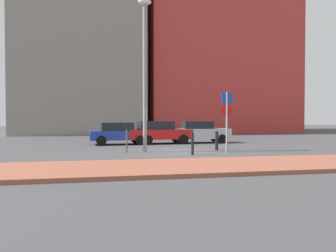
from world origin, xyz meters
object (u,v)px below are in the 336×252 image
at_px(traffic_bollard_near, 193,144).
at_px(parking_meter, 127,134).
at_px(parked_car_blue, 122,133).
at_px(parking_sign_post, 227,114).
at_px(traffic_bollard_mid, 217,141).
at_px(parked_car_red, 158,132).
at_px(parked_car_silver, 198,132).
at_px(street_lamp, 145,64).

bearing_deg(traffic_bollard_near, parking_meter, 149.92).
relative_size(parked_car_blue, parking_sign_post, 1.45).
bearing_deg(traffic_bollard_mid, traffic_bollard_near, -134.49).
bearing_deg(traffic_bollard_mid, parked_car_blue, 133.93).
xyz_separation_m(traffic_bollard_near, traffic_bollard_mid, (1.91, 1.94, -0.01)).
bearing_deg(traffic_bollard_mid, parked_car_red, 114.43).
distance_m(parked_car_blue, parking_sign_post, 8.06).
bearing_deg(traffic_bollard_near, parked_car_silver, 71.56).
height_order(parking_meter, street_lamp, street_lamp).
height_order(parked_car_blue, street_lamp, street_lamp).
xyz_separation_m(parking_meter, street_lamp, (0.94, -0.02, 3.63)).
xyz_separation_m(parking_sign_post, parking_meter, (-5.08, 0.92, -1.01)).
relative_size(parked_car_silver, street_lamp, 0.56).
bearing_deg(parked_car_red, traffic_bollard_mid, -65.57).
xyz_separation_m(parked_car_silver, traffic_bollard_near, (-2.44, -7.33, -0.26)).
bearing_deg(parked_car_blue, parking_meter, -90.51).
height_order(parking_meter, traffic_bollard_mid, parking_meter).
relative_size(parked_car_blue, parking_meter, 3.04).
bearing_deg(parking_sign_post, parked_car_silver, 86.64).
relative_size(parked_car_red, parking_sign_post, 1.45).
bearing_deg(parked_car_red, parked_car_blue, -176.01).
distance_m(parked_car_silver, parking_sign_post, 6.61).
distance_m(parked_car_silver, street_lamp, 8.14).
bearing_deg(parked_car_silver, traffic_bollard_mid, -95.67).
height_order(parked_car_blue, traffic_bollard_near, parked_car_blue).
relative_size(parked_car_silver, traffic_bollard_mid, 4.24).
bearing_deg(parking_sign_post, traffic_bollard_near, -157.99).
xyz_separation_m(parking_sign_post, street_lamp, (-4.14, 0.90, 2.62)).
height_order(parked_car_red, parking_meter, parked_car_red).
distance_m(parked_car_red, traffic_bollard_near, 7.21).
xyz_separation_m(parked_car_blue, street_lamp, (0.89, -5.28, 3.82)).
xyz_separation_m(parked_car_red, traffic_bollard_near, (0.47, -7.19, -0.28)).
bearing_deg(parking_sign_post, parked_car_blue, 129.18).
xyz_separation_m(parked_car_silver, parking_meter, (-5.47, -5.58, 0.16)).
height_order(parked_car_silver, parking_meter, parked_car_silver).
bearing_deg(parking_sign_post, parked_car_red, 111.75).
xyz_separation_m(parking_meter, traffic_bollard_near, (3.02, -1.75, -0.42)).
bearing_deg(parking_meter, parked_car_red, 64.89).
height_order(parked_car_silver, parking_sign_post, parking_sign_post).
relative_size(parking_sign_post, parking_meter, 2.10).
height_order(parked_car_blue, parked_car_red, parked_car_red).
bearing_deg(parked_car_red, parking_sign_post, -68.25).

